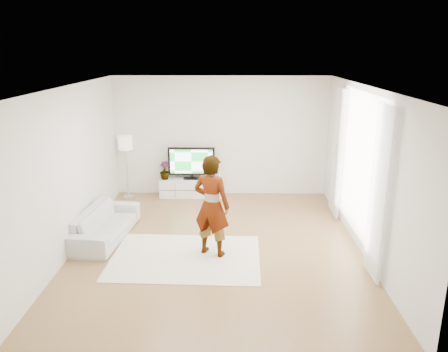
{
  "coord_description": "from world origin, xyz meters",
  "views": [
    {
      "loc": [
        0.23,
        -7.09,
        3.39
      ],
      "look_at": [
        0.11,
        0.4,
        1.2
      ],
      "focal_mm": 35.0,
      "sensor_mm": 36.0,
      "label": 1
    }
  ],
  "objects_px": {
    "media_console": "(192,188)",
    "television": "(191,162)",
    "sofa": "(105,224)",
    "rug": "(186,257)",
    "player": "(212,206)",
    "floor_lamp": "(125,145)"
  },
  "relations": [
    {
      "from": "media_console",
      "to": "television",
      "type": "xyz_separation_m",
      "value": [
        0.0,
        0.03,
        0.62
      ]
    },
    {
      "from": "television",
      "to": "sofa",
      "type": "distance_m",
      "value": 2.86
    },
    {
      "from": "sofa",
      "to": "media_console",
      "type": "bearing_deg",
      "value": -24.46
    },
    {
      "from": "media_console",
      "to": "sofa",
      "type": "relative_size",
      "value": 0.79
    },
    {
      "from": "rug",
      "to": "sofa",
      "type": "bearing_deg",
      "value": 153.38
    },
    {
      "from": "player",
      "to": "floor_lamp",
      "type": "xyz_separation_m",
      "value": [
        -2.12,
        2.98,
        0.36
      ]
    },
    {
      "from": "sofa",
      "to": "floor_lamp",
      "type": "xyz_separation_m",
      "value": [
        -0.11,
        2.34,
        0.97
      ]
    },
    {
      "from": "player",
      "to": "sofa",
      "type": "distance_m",
      "value": 2.19
    },
    {
      "from": "television",
      "to": "sofa",
      "type": "xyz_separation_m",
      "value": [
        -1.4,
        -2.43,
        -0.56
      ]
    },
    {
      "from": "rug",
      "to": "media_console",
      "type": "bearing_deg",
      "value": 93.01
    },
    {
      "from": "player",
      "to": "media_console",
      "type": "bearing_deg",
      "value": -54.95
    },
    {
      "from": "sofa",
      "to": "floor_lamp",
      "type": "relative_size",
      "value": 1.29
    },
    {
      "from": "media_console",
      "to": "floor_lamp",
      "type": "relative_size",
      "value": 1.02
    },
    {
      "from": "rug",
      "to": "player",
      "type": "xyz_separation_m",
      "value": [
        0.44,
        0.14,
        0.88
      ]
    },
    {
      "from": "television",
      "to": "floor_lamp",
      "type": "height_order",
      "value": "floor_lamp"
    },
    {
      "from": "sofa",
      "to": "rug",
      "type": "bearing_deg",
      "value": -110.93
    },
    {
      "from": "media_console",
      "to": "player",
      "type": "xyz_separation_m",
      "value": [
        0.61,
        -3.05,
        0.67
      ]
    },
    {
      "from": "television",
      "to": "media_console",
      "type": "bearing_deg",
      "value": -90.0
    },
    {
      "from": "media_console",
      "to": "sofa",
      "type": "height_order",
      "value": "sofa"
    },
    {
      "from": "floor_lamp",
      "to": "rug",
      "type": "bearing_deg",
      "value": -61.79
    },
    {
      "from": "player",
      "to": "floor_lamp",
      "type": "height_order",
      "value": "player"
    },
    {
      "from": "floor_lamp",
      "to": "player",
      "type": "bearing_deg",
      "value": -54.65
    }
  ]
}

